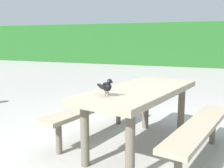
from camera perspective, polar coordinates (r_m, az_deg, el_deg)
name	(u,v)px	position (r m, az deg, el deg)	size (l,w,h in m)	color
ground_plane	(134,152)	(3.18, 4.72, -14.51)	(60.00, 60.00, 0.00)	#A3A099
hedge_wall	(198,44)	(13.74, 18.31, 8.18)	(28.00, 2.26, 2.07)	#235B23
picnic_table_foreground	(140,104)	(3.10, 6.12, -4.25)	(1.99, 2.02, 0.74)	gray
bird_grackle	(107,86)	(2.59, -1.10, -0.50)	(0.24, 0.20, 0.18)	black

